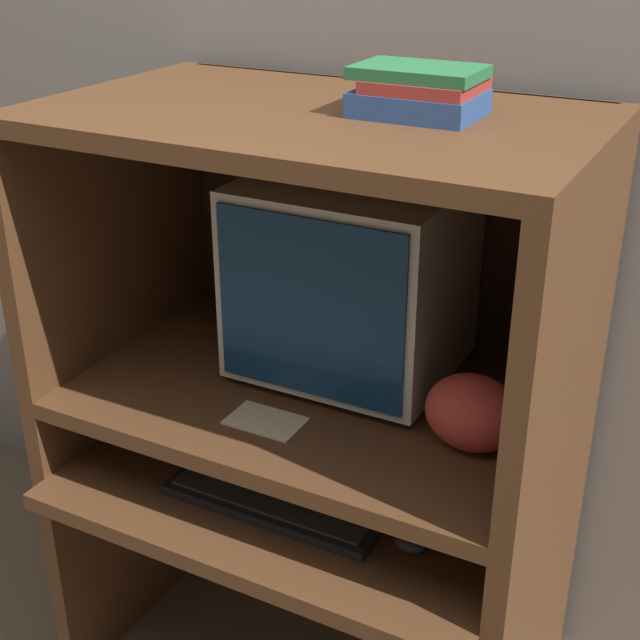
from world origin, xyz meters
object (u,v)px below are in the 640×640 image
snack_bag (472,413)px  crt_monitor (352,277)px  mouse (410,544)px  book_stack (420,91)px  keyboard (276,501)px

snack_bag → crt_monitor: bearing=153.0°
mouse → snack_bag: 0.28m
mouse → snack_bag: size_ratio=0.35×
crt_monitor → book_stack: book_stack is taller
crt_monitor → keyboard: crt_monitor is taller
book_stack → crt_monitor: bearing=157.8°
snack_bag → keyboard: bearing=-162.0°
keyboard → book_stack: size_ratio=2.10×
mouse → snack_bag: (0.07, 0.11, 0.25)m
crt_monitor → book_stack: bearing=-22.2°
crt_monitor → book_stack: size_ratio=1.98×
crt_monitor → book_stack: (0.16, -0.06, 0.41)m
keyboard → mouse: size_ratio=7.23×
keyboard → mouse: mouse is taller
mouse → book_stack: 0.83m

